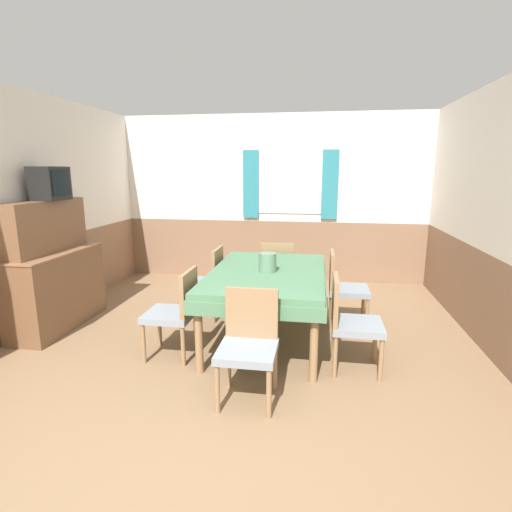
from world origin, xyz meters
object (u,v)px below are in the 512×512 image
vase (268,262)px  chair_right_far (343,286)px  chair_head_window (278,270)px  chair_right_near (350,320)px  dining_table (268,280)px  chair_left_near (176,310)px  chair_left_far (207,280)px  tv (50,183)px  sideboard (54,274)px  chair_head_near (249,342)px

vase → chair_right_far: bearing=35.8°
chair_head_window → chair_right_near: same height
dining_table → chair_right_near: size_ratio=2.15×
chair_right_near → vase: size_ratio=4.42×
chair_left_near → chair_right_near: bearing=-90.0°
chair_head_window → chair_right_far: (0.80, -0.59, 0.00)m
chair_left_far → tv: size_ratio=2.30×
chair_right_near → vase: 1.01m
chair_head_window → tv: bearing=-155.7°
chair_left_near → tv: 2.04m
dining_table → vase: size_ratio=9.48×
dining_table → sideboard: bearing=-179.3°
chair_left_far → sideboard: size_ratio=0.59×
chair_left_near → chair_right_far: size_ratio=1.00×
chair_head_window → chair_head_near: size_ratio=1.00×
chair_left_near → sideboard: bearing=72.5°
chair_left_far → tv: tv is taller
chair_left_far → chair_right_near: bearing=-123.7°
chair_right_near → chair_right_far: 1.07m
chair_head_near → chair_right_far: bearing=-115.8°
vase → chair_left_far: bearing=144.4°
sideboard → vase: bearing=-0.3°
chair_left_near → chair_head_near: bearing=-126.3°
sideboard → vase: (2.41, -0.01, 0.23)m
dining_table → tv: 2.58m
chair_head_near → sideboard: size_ratio=0.59×
dining_table → chair_right_far: bearing=33.7°
chair_right_near → sideboard: (-3.21, 0.51, 0.15)m
sideboard → tv: tv is taller
dining_table → chair_right_far: 0.98m
chair_head_window → sideboard: 2.67m
chair_head_near → vase: (0.00, 1.08, 0.38)m
chair_left_near → vase: 1.02m
chair_right_near → sideboard: 3.25m
chair_right_far → tv: tv is taller
chair_head_window → chair_left_far: bearing=-143.7°
chair_left_far → sideboard: (-1.60, -0.56, 0.15)m
chair_head_near → tv: tv is taller
dining_table → chair_left_near: size_ratio=2.15×
chair_right_near → chair_left_near: same height
tv → vase: bearing=-2.0°
chair_left_near → sideboard: 1.69m
chair_head_near → chair_right_far: 1.84m
chair_head_window → chair_left_near: bearing=-115.8°
vase → sideboard: bearing=179.7°
chair_head_near → tv: 2.90m
chair_left_far → sideboard: 1.71m
vase → chair_head_window: bearing=90.2°
chair_right_near → chair_left_far: 1.93m
tv → chair_right_near: bearing=-10.2°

